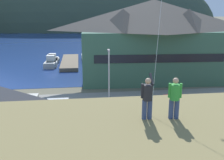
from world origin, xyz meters
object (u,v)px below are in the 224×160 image
storage_shed_waterside (132,65)px  parking_light_pole (109,73)px  parked_car_mid_row_center (174,105)px  moored_boat_outer_mooring (88,58)px  moored_boat_inner_slip (53,61)px  parked_car_front_row_end (153,144)px  moored_boat_wharfside (52,62)px  harbor_lodge (153,38)px  parked_car_corner_spot (133,114)px  person_companion (175,97)px  person_kite_flyer (147,97)px  parked_car_back_row_left (59,109)px  wharf_dock (70,62)px

storage_shed_waterside → parking_light_pole: size_ratio=1.07×
parked_car_mid_row_center → parking_light_pole: bearing=151.1°
moored_boat_outer_mooring → moored_boat_inner_slip: same height
moored_boat_inner_slip → parked_car_front_row_end: bearing=-73.2°
moored_boat_wharfside → parked_car_mid_row_center: size_ratio=1.52×
harbor_lodge → moored_boat_inner_slip: size_ratio=3.78×
parked_car_corner_spot → parking_light_pole: size_ratio=0.70×
moored_boat_wharfside → parked_car_mid_row_center: (14.62, -25.40, 0.34)m
moored_boat_outer_mooring → harbor_lodge: bearing=-58.2°
parked_car_corner_spot → parked_car_mid_row_center: same height
harbor_lodge → person_companion: 29.12m
harbor_lodge → parked_car_mid_row_center: 14.97m
harbor_lodge → person_kite_flyer: 29.32m
storage_shed_waterside → person_kite_flyer: (-5.01, -27.44, 4.67)m
moored_boat_wharfside → moored_boat_outer_mooring: bearing=26.3°
harbor_lodge → parked_car_mid_row_center: size_ratio=5.27×
moored_boat_inner_slip → parked_car_corner_spot: size_ratio=1.38×
parked_car_back_row_left → parking_light_pole: parking_light_pole is taller
person_kite_flyer → person_companion: person_kite_flyer is taller
harbor_lodge → wharf_dock: (-12.74, 12.88, -5.91)m
wharf_dock → person_kite_flyer: person_kite_flyer is taller
wharf_dock → moored_boat_wharfside: 3.66m
parking_light_pole → person_companion: bearing=-87.8°
moored_boat_wharfside → person_companion: person_companion is taller
parked_car_front_row_end → moored_boat_inner_slip: bearing=106.8°
harbor_lodge → storage_shed_waterside: bearing=-167.3°
moored_boat_wharfside → moored_boat_outer_mooring: same height
moored_boat_outer_mooring → parking_light_pole: size_ratio=1.21×
parked_car_back_row_left → parking_light_pole: size_ratio=0.69×
person_companion → storage_shed_waterside: bearing=81.9°
parked_car_front_row_end → parked_car_back_row_left: (-7.22, 7.84, 0.00)m
harbor_lodge → wharf_dock: size_ratio=1.61×
wharf_dock → parked_car_front_row_end: bearing=-78.6°
wharf_dock → parking_light_pole: size_ratio=2.26×
harbor_lodge → parking_light_pole: (-7.73, -10.50, -2.56)m
parked_car_corner_spot → parked_car_back_row_left: size_ratio=1.02×
parked_car_corner_spot → person_companion: (-0.91, -12.52, 6.00)m
storage_shed_waterside → person_companion: size_ratio=3.80×
parked_car_mid_row_center → moored_boat_inner_slip: bearing=118.8°
storage_shed_waterside → parked_car_back_row_left: 16.30m
harbor_lodge → parked_car_front_row_end: bearing=-105.1°
moored_boat_inner_slip → person_kite_flyer: (7.85, -40.59, 6.36)m
parked_car_corner_spot → person_kite_flyer: size_ratio=2.31×
parking_light_pole → parked_car_front_row_end: bearing=-79.9°
parked_car_back_row_left → parked_car_corner_spot: bearing=-17.0°
moored_boat_outer_mooring → parked_car_corner_spot: moored_boat_outer_mooring is taller
parked_car_mid_row_center → person_companion: size_ratio=2.44×
harbor_lodge → parked_car_corner_spot: harbor_lodge is taller
moored_boat_wharfside → harbor_lodge: bearing=-35.4°
moored_boat_inner_slip → moored_boat_outer_mooring: bearing=19.4°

